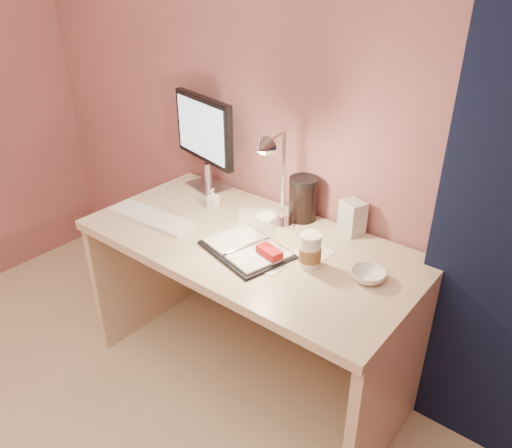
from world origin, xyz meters
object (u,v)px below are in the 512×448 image
Objects in this scene: dark_jar at (303,201)px; product_box at (352,217)px; desk_lamp at (263,172)px; planner at (249,249)px; clear_cup at (266,233)px; keyboard at (152,217)px; monitor at (206,135)px; lotion_bottle at (213,199)px; desk at (261,278)px; bowl at (368,276)px; coffee_cup at (310,251)px.

dark_jar is 1.20× the size of product_box.
desk_lamp reaches higher than dark_jar.
planner is 0.37m from dark_jar.
keyboard is at bearing -168.08° from clear_cup.
monitor is 0.53m from desk_lamp.
desk_lamp is at bearing -7.35° from lotion_bottle.
monitor is at bearing -177.75° from dark_jar.
clear_cup is 0.33× the size of desk_lamp.
lotion_bottle is at bearing -27.01° from monitor.
product_box is at bearing 16.90° from monitor.
desk is 0.57m from bowl.
desk_lamp is at bearing 20.60° from keyboard.
lotion_bottle is at bearing -155.41° from dark_jar.
keyboard is at bearing -127.89° from product_box.
coffee_cup is at bearing 1.94° from clear_cup.
clear_cup is at bearing -56.42° from desk_lamp.
keyboard is 3.43× the size of bowl.
dark_jar is (0.37, 0.17, 0.04)m from lotion_bottle.
dark_jar reaches higher than planner.
bowl is 0.71× the size of dark_jar.
dark_jar reaches higher than product_box.
desk_lamp is (-0.28, -0.23, 0.20)m from product_box.
desk is 0.42m from coffee_cup.
desk_lamp is at bearing 176.22° from bowl.
dark_jar is at bearing -152.91° from product_box.
coffee_cup is (0.78, -0.27, -0.21)m from monitor.
planner is 0.87× the size of desk_lamp.
keyboard is 2.95× the size of product_box.
monitor is 3.18× the size of product_box.
desk_lamp is at bearing 163.68° from coffee_cup.
product_box is (-0.22, 0.27, 0.05)m from bowl.
monitor is at bearing -155.31° from product_box.
monitor is at bearing 162.22° from planner.
coffee_cup is (0.24, 0.07, 0.05)m from planner.
desk is 0.33m from clear_cup.
monitor is 0.32m from lotion_bottle.
product_box is (0.60, 0.19, 0.02)m from lotion_bottle.
planner is at bearing -90.93° from dark_jar.
monitor is at bearing 139.35° from lotion_bottle.
desk is 0.38m from dark_jar.
planner is (0.06, -0.15, 0.24)m from desk.
coffee_cup is at bearing 30.21° from planner.
desk_lamp is (-0.29, 0.08, 0.21)m from coffee_cup.
lotion_bottle is (-0.61, 0.13, -0.01)m from coffee_cup.
clear_cup is 0.24m from desk_lamp.
monitor reaches higher than desk.
keyboard is 2.91× the size of clear_cup.
desk is 0.29m from planner.
planner is 0.09m from clear_cup.
coffee_cup is 0.32m from product_box.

